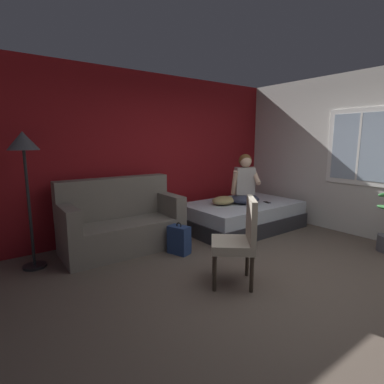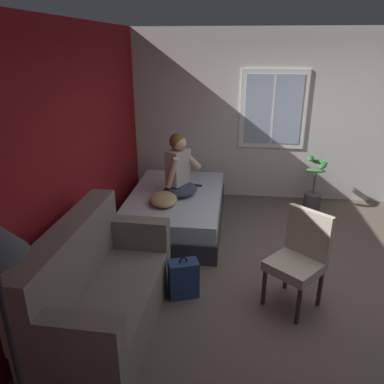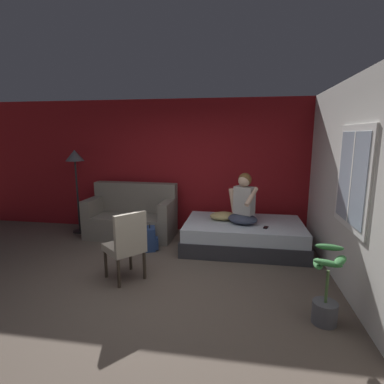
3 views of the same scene
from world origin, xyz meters
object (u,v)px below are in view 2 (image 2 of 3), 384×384
object	(u,v)px
couch	(99,292)
person_seated	(179,170)
side_chair	(299,256)
throw_pillow	(164,199)
potted_plant	(313,190)
cell_phone	(197,185)
backpack	(183,279)
bed	(176,210)

from	to	relation	value
couch	person_seated	xyz separation A→B (m)	(2.17, -0.40, 0.44)
side_chair	throw_pillow	bearing A→B (deg)	52.21
side_chair	throw_pillow	distance (m)	1.99
person_seated	potted_plant	bearing A→B (deg)	-66.80
person_seated	cell_phone	size ratio (longest dim) A/B	6.08
person_seated	backpack	size ratio (longest dim) A/B	1.91
side_chair	potted_plant	xyz separation A→B (m)	(2.44, -0.60, -0.23)
bed	cell_phone	size ratio (longest dim) A/B	14.57
person_seated	potted_plant	world-z (taller)	person_seated
bed	backpack	bearing A→B (deg)	-168.37
backpack	person_seated	bearing A→B (deg)	9.73
couch	potted_plant	size ratio (longest dim) A/B	2.03
side_chair	potted_plant	distance (m)	2.52
backpack	cell_phone	distance (m)	1.99
couch	backpack	world-z (taller)	couch
side_chair	throw_pillow	xyz separation A→B (m)	(1.22, 1.57, 0.02)
person_seated	potted_plant	size ratio (longest dim) A/B	1.03
bed	potted_plant	distance (m)	2.24
side_chair	cell_phone	xyz separation A→B (m)	(1.95, 1.20, -0.05)
couch	person_seated	world-z (taller)	person_seated
potted_plant	side_chair	bearing A→B (deg)	166.25
side_chair	person_seated	world-z (taller)	person_seated
person_seated	throw_pillow	bearing A→B (deg)	156.02
bed	cell_phone	distance (m)	0.51
throw_pillow	cell_phone	xyz separation A→B (m)	(0.73, -0.37, -0.07)
side_chair	cell_phone	size ratio (longest dim) A/B	6.81
throw_pillow	side_chair	bearing A→B (deg)	-127.79
couch	side_chair	world-z (taller)	couch
potted_plant	cell_phone	bearing A→B (deg)	105.17
backpack	throw_pillow	bearing A→B (deg)	19.20
side_chair	backpack	bearing A→B (deg)	90.91
couch	cell_phone	world-z (taller)	couch
backpack	side_chair	bearing A→B (deg)	-89.09
backpack	cell_phone	world-z (taller)	cell_phone
person_seated	cell_phone	world-z (taller)	person_seated
backpack	cell_phone	size ratio (longest dim) A/B	3.18
side_chair	couch	bearing A→B (deg)	108.20
person_seated	throw_pillow	distance (m)	0.48
couch	potted_plant	bearing A→B (deg)	-38.52
bed	person_seated	distance (m)	0.60
throw_pillow	backpack	bearing A→B (deg)	-160.80
bed	backpack	size ratio (longest dim) A/B	4.58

